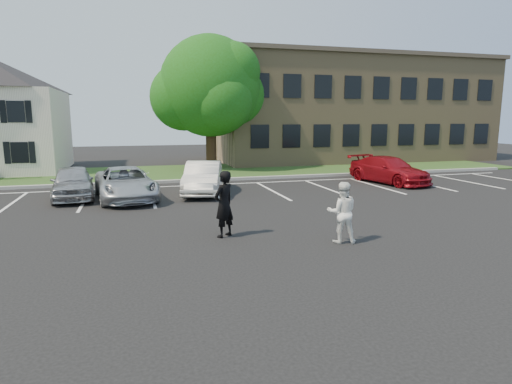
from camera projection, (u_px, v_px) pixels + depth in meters
The scene contains 12 objects.
ground_plane at pixel (266, 241), 12.14m from camera, with size 90.00×90.00×0.00m, color black.
curb at pixel (202, 180), 23.50m from camera, with size 40.00×0.30×0.15m, color gray.
grass_strip at pixel (192, 172), 27.30m from camera, with size 44.00×8.00×0.08m, color #2E4F1F.
stall_lines at pixel (239, 189), 21.00m from camera, with size 34.00×5.36×0.01m.
office_building at pixel (348, 109), 36.04m from camera, with size 22.40×10.40×8.30m.
tree at pixel (211, 89), 28.26m from camera, with size 7.80×7.20×8.80m.
man_black_suit at pixel (224, 204), 12.43m from camera, with size 0.71×0.47×1.96m, color black.
man_white_shirt at pixel (342, 212), 11.88m from camera, with size 0.83×0.65×1.72m, color white.
car_silver_west at pixel (73, 182), 18.43m from camera, with size 1.67×4.16×1.42m, color #ACACB1.
car_silver_minivan at pixel (126, 183), 18.26m from camera, with size 2.28×4.94×1.37m, color silver.
car_white_sedan at pixel (203, 178), 19.70m from camera, with size 1.55×4.45×1.47m, color silver.
car_red_compact at pixel (389, 170), 22.89m from camera, with size 1.97×4.84×1.40m, color maroon.
Camera 1 is at (-3.46, -11.20, 3.45)m, focal length 30.00 mm.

